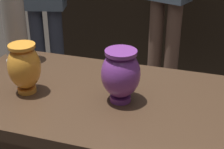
{
  "coord_description": "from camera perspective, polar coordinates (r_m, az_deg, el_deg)",
  "views": [
    {
      "loc": [
        0.38,
        -1.09,
        1.47
      ],
      "look_at": [
        0.04,
        -0.01,
        0.9
      ],
      "focal_mm": 54.66,
      "sensor_mm": 36.0,
      "label": 1
    }
  ],
  "objects": [
    {
      "name": "vase_centerpiece",
      "position": [
        1.25,
        1.47,
        0.12
      ],
      "size": [
        0.15,
        0.15,
        0.2
      ],
      "color": "#7A388E",
      "rests_on": "display_plinth"
    },
    {
      "name": "back_display_shelf",
      "position": [
        3.45,
        10.75,
        9.73
      ],
      "size": [
        2.6,
        0.4,
        0.99
      ],
      "color": "black",
      "rests_on": "ground_plane"
    },
    {
      "name": "vase_tall_behind",
      "position": [
        1.64,
        -16.07,
        8.41
      ],
      "size": [
        0.12,
        0.12,
        0.38
      ],
      "color": "gray",
      "rests_on": "display_plinth"
    },
    {
      "name": "vase_left_accent",
      "position": [
        1.35,
        -14.47,
        1.28
      ],
      "size": [
        0.13,
        0.13,
        0.2
      ],
      "color": "orange",
      "rests_on": "display_plinth"
    }
  ]
}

